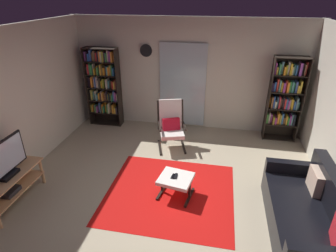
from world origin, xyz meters
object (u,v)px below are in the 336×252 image
(bookshelf_near_tv, at_px, (103,84))
(tv_remote, at_px, (176,176))
(television, at_px, (4,161))
(cell_phone, at_px, (174,176))
(ottoman, at_px, (176,181))
(bookshelf_near_sofa, at_px, (285,97))
(wall_clock, at_px, (146,50))
(leather_sofa, at_px, (309,215))
(tv_stand, at_px, (10,185))
(lounge_armchair, at_px, (171,123))

(bookshelf_near_tv, height_order, tv_remote, bookshelf_near_tv)
(television, height_order, cell_phone, television)
(television, height_order, bookshelf_near_tv, bookshelf_near_tv)
(tv_remote, xyz_separation_m, cell_phone, (-0.04, -0.01, -0.00))
(television, xyz_separation_m, ottoman, (2.52, 0.65, -0.48))
(bookshelf_near_sofa, xyz_separation_m, wall_clock, (-3.16, 0.21, 0.83))
(bookshelf_near_tv, bearing_deg, tv_remote, -47.82)
(tv_remote, bearing_deg, leather_sofa, -13.62)
(bookshelf_near_sofa, relative_size, ottoman, 3.17)
(bookshelf_near_sofa, height_order, tv_remote, bookshelf_near_sofa)
(television, bearing_deg, tv_remote, 14.88)
(ottoman, height_order, wall_clock, wall_clock)
(tv_stand, xyz_separation_m, tv_remote, (2.52, 0.68, 0.04))
(wall_clock, bearing_deg, bookshelf_near_tv, -168.99)
(leather_sofa, height_order, lounge_armchair, lounge_armchair)
(television, distance_m, cell_phone, 2.60)
(leather_sofa, distance_m, cell_phone, 2.02)
(lounge_armchair, relative_size, tv_remote, 7.10)
(bookshelf_near_sofa, bearing_deg, bookshelf_near_tv, 179.91)
(lounge_armchair, relative_size, cell_phone, 7.30)
(television, relative_size, wall_clock, 3.07)
(leather_sofa, bearing_deg, bookshelf_near_tv, 145.31)
(television, bearing_deg, bookshelf_near_tv, 84.22)
(wall_clock, bearing_deg, tv_stand, -112.31)
(tv_stand, height_order, lounge_armchair, lounge_armchair)
(television, relative_size, tv_remote, 6.18)
(tv_stand, xyz_separation_m, cell_phone, (2.49, 0.67, 0.04))
(ottoman, bearing_deg, leather_sofa, -11.96)
(ottoman, xyz_separation_m, cell_phone, (-0.04, 0.01, 0.07))
(bookshelf_near_sofa, height_order, ottoman, bookshelf_near_sofa)
(bookshelf_near_sofa, bearing_deg, cell_phone, -129.87)
(tv_remote, bearing_deg, bookshelf_near_tv, 131.13)
(wall_clock, bearing_deg, cell_phone, -67.02)
(television, xyz_separation_m, leather_sofa, (4.46, 0.24, -0.48))
(tv_remote, height_order, cell_phone, tv_remote)
(lounge_armchair, height_order, ottoman, lounge_armchair)
(television, relative_size, cell_phone, 6.36)
(ottoman, height_order, tv_remote, tv_remote)
(lounge_armchair, bearing_deg, bookshelf_near_tv, 155.60)
(bookshelf_near_tv, height_order, ottoman, bookshelf_near_tv)
(bookshelf_near_tv, bearing_deg, wall_clock, 11.01)
(television, xyz_separation_m, lounge_armchair, (2.15, 2.28, -0.25))
(bookshelf_near_tv, relative_size, bookshelf_near_sofa, 1.02)
(tv_stand, xyz_separation_m, leather_sofa, (4.46, 0.25, -0.03))
(cell_phone, bearing_deg, lounge_armchair, 108.54)
(tv_stand, relative_size, bookshelf_near_tv, 0.61)
(bookshelf_near_tv, xyz_separation_m, cell_phone, (2.17, -2.45, -0.68))
(lounge_armchair, bearing_deg, tv_remote, -76.80)
(leather_sofa, xyz_separation_m, cell_phone, (-1.97, 0.42, 0.07))
(tv_stand, distance_m, lounge_armchair, 3.15)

